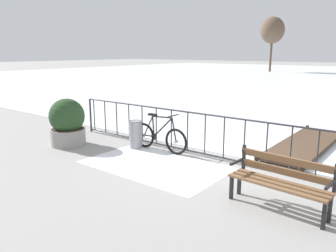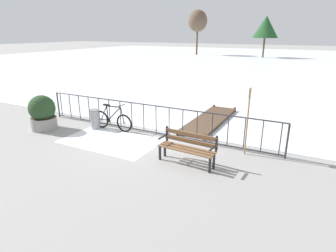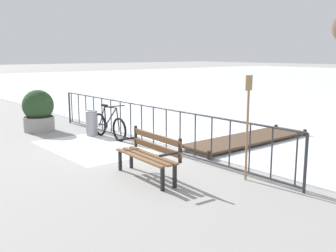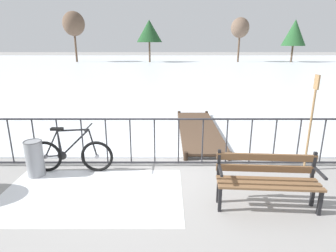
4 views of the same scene
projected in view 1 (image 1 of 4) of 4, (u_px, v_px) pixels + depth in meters
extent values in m
plane|color=gray|center=(214.00, 159.00, 7.88)|extent=(160.00, 160.00, 0.00)
cube|color=white|center=(155.00, 165.00, 7.44)|extent=(3.19, 1.93, 0.01)
cylinder|color=#2D2D33|center=(215.00, 116.00, 7.65)|extent=(9.00, 0.04, 0.04)
cylinder|color=#2D2D33|center=(214.00, 156.00, 7.86)|extent=(9.00, 0.04, 0.04)
cylinder|color=#2D2D33|center=(91.00, 115.00, 10.47)|extent=(0.06, 0.06, 1.05)
cylinder|color=#2D2D33|center=(94.00, 115.00, 10.35)|extent=(0.03, 0.03, 0.97)
cylinder|color=#2D2D33|center=(105.00, 117.00, 10.05)|extent=(0.03, 0.03, 0.97)
cylinder|color=#2D2D33|center=(117.00, 119.00, 9.74)|extent=(0.03, 0.03, 0.97)
cylinder|color=#2D2D33|center=(129.00, 121.00, 9.43)|extent=(0.03, 0.03, 0.97)
cylinder|color=#2D2D33|center=(142.00, 123.00, 9.13)|extent=(0.03, 0.03, 0.97)
cylinder|color=#2D2D33|center=(156.00, 126.00, 8.82)|extent=(0.03, 0.03, 0.97)
cylinder|color=#2D2D33|center=(171.00, 128.00, 8.52)|extent=(0.03, 0.03, 0.97)
cylinder|color=#2D2D33|center=(188.00, 131.00, 8.21)|extent=(0.03, 0.03, 0.97)
cylinder|color=#2D2D33|center=(205.00, 134.00, 7.90)|extent=(0.03, 0.03, 0.97)
cylinder|color=#2D2D33|center=(224.00, 138.00, 7.60)|extent=(0.03, 0.03, 0.97)
cylinder|color=#2D2D33|center=(244.00, 141.00, 7.29)|extent=(0.03, 0.03, 0.97)
cylinder|color=#2D2D33|center=(267.00, 145.00, 6.99)|extent=(0.03, 0.03, 0.97)
cylinder|color=#2D2D33|center=(291.00, 149.00, 6.68)|extent=(0.03, 0.03, 0.97)
cylinder|color=#2D2D33|center=(317.00, 154.00, 6.37)|extent=(0.03, 0.03, 0.97)
torus|color=black|center=(144.00, 135.00, 8.78)|extent=(0.66, 0.06, 0.66)
cylinder|color=gray|center=(144.00, 135.00, 8.78)|extent=(0.08, 0.06, 0.08)
torus|color=black|center=(176.00, 142.00, 8.14)|extent=(0.66, 0.06, 0.66)
cylinder|color=gray|center=(176.00, 142.00, 8.14)|extent=(0.08, 0.06, 0.08)
cylinder|color=black|center=(153.00, 126.00, 8.53)|extent=(0.08, 0.04, 0.53)
cylinder|color=black|center=(163.00, 127.00, 8.33)|extent=(0.61, 0.04, 0.59)
cylinder|color=black|center=(162.00, 117.00, 8.29)|extent=(0.63, 0.04, 0.07)
cylinder|color=black|center=(149.00, 136.00, 8.67)|extent=(0.34, 0.03, 0.05)
cylinder|color=black|center=(148.00, 126.00, 8.63)|extent=(0.32, 0.03, 0.56)
cylinder|color=black|center=(174.00, 130.00, 8.12)|extent=(0.16, 0.03, 0.59)
cube|color=black|center=(153.00, 115.00, 8.47)|extent=(0.24, 0.10, 0.05)
cylinder|color=black|center=(172.00, 116.00, 8.08)|extent=(0.03, 0.52, 0.03)
cylinder|color=black|center=(154.00, 136.00, 8.57)|extent=(0.18, 0.02, 0.18)
cube|color=brown|center=(282.00, 181.00, 5.36)|extent=(1.60, 0.21, 0.04)
cube|color=brown|center=(278.00, 184.00, 5.25)|extent=(1.60, 0.21, 0.04)
cube|color=brown|center=(274.00, 187.00, 5.14)|extent=(1.60, 0.21, 0.04)
cube|color=brown|center=(285.00, 172.00, 5.40)|extent=(1.60, 0.16, 0.12)
cube|color=brown|center=(286.00, 160.00, 5.36)|extent=(1.60, 0.16, 0.12)
cube|color=black|center=(324.00, 215.00, 4.71)|extent=(0.05, 0.06, 0.44)
cube|color=black|center=(330.00, 209.00, 4.90)|extent=(0.05, 0.06, 0.44)
cube|color=black|center=(336.00, 178.00, 4.89)|extent=(0.05, 0.05, 0.45)
cube|color=black|center=(330.00, 185.00, 4.71)|extent=(0.07, 0.40, 0.04)
cube|color=black|center=(231.00, 187.00, 5.70)|extent=(0.05, 0.06, 0.44)
cube|color=black|center=(239.00, 182.00, 5.89)|extent=(0.05, 0.06, 0.44)
cube|color=black|center=(244.00, 157.00, 5.88)|extent=(0.05, 0.05, 0.45)
cube|color=black|center=(237.00, 162.00, 5.71)|extent=(0.07, 0.40, 0.04)
cylinder|color=gray|center=(68.00, 137.00, 9.03)|extent=(0.92, 0.92, 0.45)
cylinder|color=#38281E|center=(68.00, 129.00, 8.98)|extent=(0.85, 0.85, 0.02)
sphere|color=#264223|center=(67.00, 116.00, 8.90)|extent=(0.95, 0.95, 0.95)
cylinder|color=gray|center=(136.00, 135.00, 8.71)|extent=(0.34, 0.34, 0.72)
torus|color=#545558|center=(135.00, 121.00, 8.63)|extent=(0.35, 0.35, 0.02)
cube|color=#4C3828|center=(305.00, 144.00, 8.73)|extent=(1.10, 3.95, 0.06)
cylinder|color=#35271C|center=(256.00, 160.00, 7.52)|extent=(0.10, 0.10, 0.20)
cylinder|color=#35271C|center=(301.00, 169.00, 6.92)|extent=(0.10, 0.10, 0.20)
cylinder|color=#35271C|center=(307.00, 129.00, 10.55)|extent=(0.10, 0.10, 0.20)
cylinder|color=brown|center=(271.00, 55.00, 41.62)|extent=(0.27, 0.27, 4.22)
ellipsoid|color=brown|center=(272.00, 30.00, 40.97)|extent=(2.95, 2.95, 3.24)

